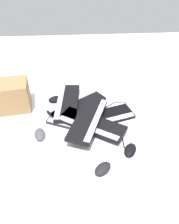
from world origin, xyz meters
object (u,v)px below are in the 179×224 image
keyboard_5 (67,102)px  mouse_2 (56,99)px  mouse_1 (103,169)px  keyboard_4 (88,119)px  mouse_3 (130,150)px  keyboard_3 (92,124)px  keyboard_0 (102,118)px  mouse_0 (40,134)px  cardboard_box (11,96)px  keyboard_2 (80,123)px  keyboard_1 (77,105)px

keyboard_5 → mouse_2: size_ratio=4.10×
mouse_2 → mouse_1: bearing=95.2°
keyboard_4 → keyboard_5: (-0.14, 0.23, -0.03)m
keyboard_4 → mouse_1: bearing=-81.0°
mouse_1 → mouse_3: size_ratio=1.00×
keyboard_3 → mouse_2: bearing=127.8°
keyboard_0 → mouse_0: mouse_0 is taller
mouse_0 → cardboard_box: size_ratio=0.43×
keyboard_5 → mouse_1: keyboard_5 is taller
keyboard_0 → keyboard_5: size_ratio=1.03×
keyboard_5 → mouse_0: bearing=-120.3°
keyboard_0 → mouse_2: bearing=145.1°
mouse_1 → mouse_3: same height
keyboard_2 → keyboard_4: bearing=-30.0°
keyboard_1 → mouse_3: bearing=-57.1°
keyboard_5 → mouse_3: size_ratio=4.10×
keyboard_5 → mouse_1: 0.61m
mouse_2 → mouse_3: (0.46, -0.54, 0.00)m
mouse_3 → keyboard_1: bearing=-119.5°
keyboard_3 → mouse_3: size_ratio=4.12×
keyboard_5 → mouse_1: size_ratio=4.10×
mouse_3 → keyboard_0: bearing=-129.6°
keyboard_5 → mouse_3: bearing=-51.2°
mouse_3 → keyboard_2: bearing=-105.1°
keyboard_0 → keyboard_2: 0.16m
keyboard_0 → mouse_2: mouse_2 is taller
keyboard_2 → cardboard_box: (-0.48, 0.22, 0.09)m
keyboard_1 → cardboard_box: bearing=177.9°
mouse_1 → keyboard_4: bearing=55.9°
keyboard_2 → keyboard_3: keyboard_3 is taller
keyboard_2 → mouse_2: size_ratio=4.21×
keyboard_2 → cardboard_box: size_ratio=1.80×
keyboard_1 → keyboard_4: 0.25m
keyboard_1 → keyboard_4: size_ratio=0.96×
keyboard_4 → keyboard_5: bearing=121.5°
keyboard_2 → keyboard_0: bearing=15.4°
keyboard_1 → mouse_2: mouse_2 is taller
keyboard_0 → keyboard_2: size_ratio=1.00×
keyboard_1 → mouse_0: (-0.24, -0.30, 0.01)m
mouse_1 → cardboard_box: (-0.59, 0.60, 0.09)m
keyboard_4 → mouse_0: (-0.31, -0.07, -0.05)m
keyboard_2 → keyboard_5: (-0.09, 0.20, 0.03)m
cardboard_box → mouse_0: bearing=-54.0°
mouse_1 → mouse_2: 0.72m
keyboard_2 → mouse_1: mouse_1 is taller
keyboard_2 → mouse_0: (-0.26, -0.10, 0.01)m
keyboard_0 → keyboard_4: 0.14m
keyboard_3 → keyboard_4: (-0.02, 0.02, 0.03)m
keyboard_3 → mouse_0: bearing=-171.9°
cardboard_box → keyboard_1: bearing=-2.1°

